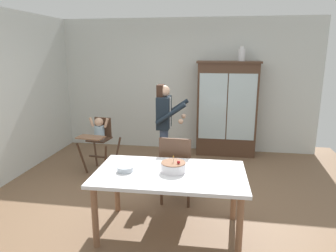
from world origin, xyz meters
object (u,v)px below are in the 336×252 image
Objects in this scene: ceramic_vase at (242,55)px; birthday_cake at (173,167)px; china_cabinet at (227,109)px; serving_bowl at (125,169)px; adult_person at (164,119)px; dining_chair_far_side at (176,165)px; high_chair_with_toddler at (99,135)px; dining_table at (170,179)px.

ceramic_vase is 3.28m from birthday_cake.
ceramic_vase is at bearing 0.91° from china_cabinet.
birthday_cake is 0.54m from serving_bowl.
dining_chair_far_side is (0.33, -0.97, -0.41)m from adult_person.
birthday_cake is (-0.88, -2.93, -1.19)m from ceramic_vase.
china_cabinet is 1.65m from adult_person.
birthday_cake is at bearing -166.80° from adult_person.
dining_chair_far_side is at bearing -161.36° from adult_person.
high_chair_with_toddler is 0.62× the size of adult_person.
adult_person is (-1.03, -1.29, 0.03)m from china_cabinet.
ceramic_vase is 3.54m from serving_bowl.
high_chair_with_toddler is 5.28× the size of serving_bowl.
china_cabinet reaches higher than dining_table.
china_cabinet is 2.54m from high_chair_with_toddler.
birthday_cake is (0.03, 0.03, 0.14)m from dining_table.
high_chair_with_toddler is at bearing -149.51° from china_cabinet.
dining_table is 0.15m from birthday_cake.
high_chair_with_toddler reaches higher than dining_table.
ceramic_vase reaches higher than dining_chair_far_side.
dining_table is (0.35, -1.67, -0.31)m from adult_person.
ceramic_vase reaches higher than serving_bowl.
adult_person is 1.11m from dining_chair_far_side.
china_cabinet is at bearing 37.88° from high_chair_with_toddler.
high_chair_with_toddler is 2.25m from dining_table.
dining_chair_far_side is (-0.06, 0.66, -0.24)m from birthday_cake.
birthday_cake is (1.53, -1.64, 0.14)m from high_chair_with_toddler.
dining_table is at bearing -107.14° from ceramic_vase.
serving_bowl is at bearing -52.67° from high_chair_with_toddler.
adult_person reaches higher than dining_chair_far_side.
serving_bowl is at bearing 59.99° from dining_chair_far_side.
dining_chair_far_side is at bearing 94.86° from birthday_cake.
adult_person is at bearing -68.63° from dining_chair_far_side.
ceramic_vase is 2.07m from adult_person.
serving_bowl is (0.99, -1.72, 0.11)m from high_chair_with_toddler.
china_cabinet is at bearing -38.75° from adult_person.
dining_table is (-0.91, -2.96, -1.33)m from ceramic_vase.
adult_person is at bearing 7.05° from high_chair_with_toddler.
high_chair_with_toddler is 1.77m from dining_chair_far_side.
dining_chair_far_side is at bearing 91.92° from dining_table.
serving_bowl is at bearing -111.43° from china_cabinet.
high_chair_with_toddler is (-2.17, -1.28, -0.28)m from china_cabinet.
dining_chair_far_side reaches higher than dining_table.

